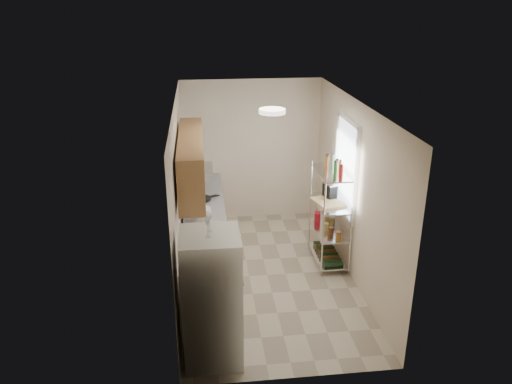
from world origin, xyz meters
TOP-DOWN VIEW (x-y plane):
  - room at (0.00, 0.00)m, footprint 2.52×4.42m
  - counter_run at (-0.92, 0.44)m, footprint 0.63×3.51m
  - upper_cabinets at (-1.05, 0.10)m, footprint 0.33×2.20m
  - range_hood at (-1.00, 0.90)m, footprint 0.50×0.60m
  - window at (1.23, 0.35)m, footprint 0.06×1.00m
  - bakers_rack at (1.00, 0.30)m, footprint 0.45×0.90m
  - ceiling_dome at (0.00, -0.30)m, footprint 0.34×0.34m
  - refrigerator at (-0.87, -1.74)m, footprint 0.65×0.65m
  - wine_glass_a at (-0.86, -1.66)m, footprint 0.07×0.07m
  - wine_glass_b at (-0.89, -1.79)m, footprint 0.08×0.08m
  - rice_cooker at (-0.95, 0.06)m, footprint 0.27×0.27m
  - frying_pan_large at (-0.92, 0.90)m, footprint 0.35×0.35m
  - frying_pan_small at (-0.92, 0.92)m, footprint 0.26×0.26m
  - cutting_board at (0.96, 0.29)m, footprint 0.49×0.57m
  - espresso_machine at (1.03, 0.46)m, footprint 0.20×0.25m
  - storage_bag at (0.89, 0.63)m, footprint 0.12×0.15m

SIDE VIEW (x-z plane):
  - counter_run at x=-0.92m, z-range 0.00..0.90m
  - storage_bag at x=0.89m, z-range 0.56..0.71m
  - refrigerator at x=-0.87m, z-range 0.00..1.58m
  - frying_pan_small at x=-0.92m, z-range 0.90..0.94m
  - frying_pan_large at x=-0.92m, z-range 0.90..0.95m
  - rice_cooker at x=-0.95m, z-range 0.90..1.12m
  - cutting_board at x=0.96m, z-range 1.01..1.04m
  - bakers_rack at x=1.00m, z-range 0.24..1.97m
  - espresso_machine at x=1.03m, z-range 1.01..1.26m
  - room at x=0.00m, z-range -0.01..2.61m
  - range_hood at x=-1.00m, z-range 1.33..1.45m
  - window at x=1.23m, z-range 0.82..2.28m
  - wine_glass_a at x=-0.86m, z-range 1.58..1.78m
  - wine_glass_b at x=-0.89m, z-range 1.58..1.80m
  - upper_cabinets at x=-1.05m, z-range 1.45..2.17m
  - ceiling_dome at x=0.00m, z-range 2.54..2.60m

